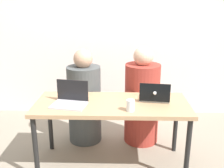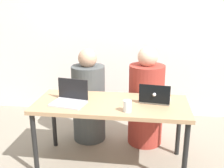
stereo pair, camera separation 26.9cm
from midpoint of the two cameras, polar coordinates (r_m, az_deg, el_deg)
ground_plane at (r=3.02m, az=2.49°, el=-16.85°), size 12.00×12.00×0.00m
back_wall at (r=3.99m, az=4.66°, el=10.52°), size 4.50×0.10×2.45m
desk at (r=2.71m, az=2.66°, el=-5.51°), size 1.57×0.66×0.72m
person_on_left at (r=3.29m, az=-2.75°, el=-3.63°), size 0.43×0.43×1.17m
person_on_right at (r=3.24m, az=9.76°, el=-3.89°), size 0.48×0.48×1.21m
laptop_front_left at (r=2.68m, az=-6.33°, el=-3.13°), size 0.37×0.30×0.23m
laptop_back_right at (r=2.74m, az=12.10°, el=-3.07°), size 0.33×0.26×0.21m
water_glass_right at (r=2.47m, az=6.50°, el=-5.03°), size 0.08×0.08×0.11m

